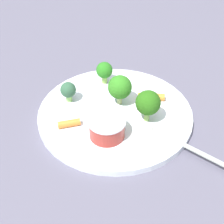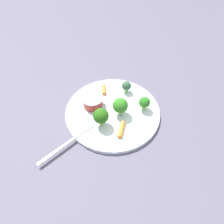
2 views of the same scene
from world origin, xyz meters
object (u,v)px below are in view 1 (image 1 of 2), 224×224
broccoli_floret_2 (120,87)px  fork (197,151)px  sauce_cup (107,128)px  carrot_stick_0 (151,97)px  broccoli_floret_3 (104,71)px  carrot_stick_1 (69,123)px  broccoli_floret_0 (148,103)px  broccoli_floret_1 (68,90)px  plate (115,114)px

broccoli_floret_2 → fork: 0.17m
sauce_cup → carrot_stick_0: 0.12m
broccoli_floret_3 → carrot_stick_0: bearing=114.1°
broccoli_floret_3 → carrot_stick_1: bearing=32.1°
broccoli_floret_0 → carrot_stick_0: (-0.04, -0.04, -0.03)m
carrot_stick_0 → broccoli_floret_0: bearing=43.3°
broccoli_floret_1 → carrot_stick_0: 0.15m
broccoli_floret_0 → broccoli_floret_3: 0.13m
broccoli_floret_2 → carrot_stick_1: broccoli_floret_2 is taller
broccoli_floret_0 → sauce_cup: bearing=-4.6°
sauce_cup → fork: 0.14m
broccoli_floret_1 → fork: size_ratio=0.23×
fork → plate: bearing=-71.9°
broccoli_floret_0 → fork: bearing=99.9°
broccoli_floret_1 → carrot_stick_1: broccoli_floret_1 is taller
plate → broccoli_floret_2: size_ratio=4.77×
sauce_cup → carrot_stick_1: 0.07m
carrot_stick_0 → carrot_stick_1: size_ratio=1.31×
carrot_stick_1 → broccoli_floret_1: bearing=-117.9°
broccoli_floret_0 → broccoli_floret_1: broccoli_floret_0 is taller
sauce_cup → carrot_stick_0: sauce_cup is taller
sauce_cup → broccoli_floret_1: broccoli_floret_1 is taller
broccoli_floret_1 → carrot_stick_1: 0.07m
plate → sauce_cup: (0.05, 0.04, 0.02)m
plate → sauce_cup: bearing=43.6°
plate → broccoli_floret_2: broccoli_floret_2 is taller
carrot_stick_0 → fork: 0.14m
broccoli_floret_3 → carrot_stick_0: 0.10m
broccoli_floret_0 → broccoli_floret_1: bearing=-54.9°
broccoli_floret_2 → broccoli_floret_3: 0.07m
carrot_stick_1 → fork: size_ratio=0.22×
plate → carrot_stick_0: bearing=172.7°
sauce_cup → broccoli_floret_2: (-0.06, -0.06, 0.02)m
plate → broccoli_floret_0: size_ratio=4.66×
broccoli_floret_0 → carrot_stick_1: size_ratio=1.56×
broccoli_floret_0 → carrot_stick_1: (0.12, -0.06, -0.03)m
broccoli_floret_3 → carrot_stick_0: broccoli_floret_3 is taller
fork → broccoli_floret_0: bearing=-80.1°
carrot_stick_0 → broccoli_floret_1: bearing=-32.6°
carrot_stick_0 → fork: (0.02, 0.14, -0.01)m
plate → carrot_stick_1: carrot_stick_1 is taller
sauce_cup → broccoli_floret_0: (-0.08, 0.01, 0.02)m
broccoli_floret_2 → carrot_stick_0: 0.07m
plate → fork: (-0.05, 0.15, 0.01)m
broccoli_floret_1 → carrot_stick_0: broccoli_floret_1 is taller
plate → carrot_stick_0: 0.08m
broccoli_floret_1 → broccoli_floret_3: broccoli_floret_3 is taller
carrot_stick_1 → broccoli_floret_2: bearing=-177.9°
fork → carrot_stick_0: bearing=-99.8°
plate → sauce_cup: sauce_cup is taller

